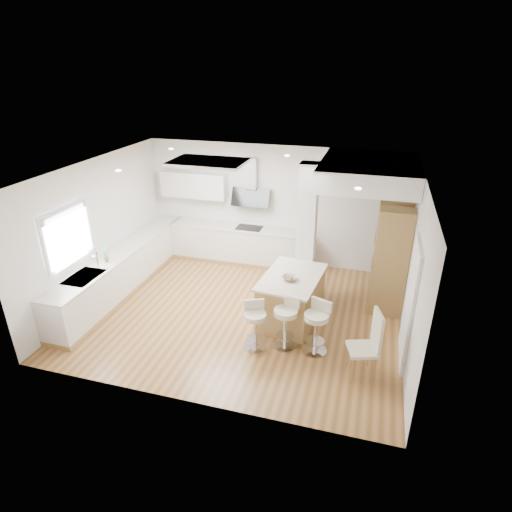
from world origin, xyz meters
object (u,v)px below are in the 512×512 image
(dining_chair, at_px, (370,342))
(bar_stool_a, at_px, (255,323))
(bar_stool_c, at_px, (317,325))
(peninsula, at_px, (291,297))
(bar_stool_b, at_px, (286,320))

(dining_chair, bearing_deg, bar_stool_a, 157.06)
(bar_stool_c, height_order, dining_chair, dining_chair)
(bar_stool_a, height_order, dining_chair, dining_chair)
(bar_stool_a, distance_m, bar_stool_c, 1.02)
(dining_chair, bearing_deg, peninsula, 122.52)
(dining_chair, bearing_deg, bar_stool_b, 147.78)
(bar_stool_b, xyz_separation_m, bar_stool_c, (0.52, -0.01, 0.01))
(peninsula, relative_size, bar_stool_b, 1.73)
(peninsula, xyz_separation_m, bar_stool_c, (0.60, -0.86, 0.07))
(peninsula, bearing_deg, bar_stool_b, -78.19)
(bar_stool_a, xyz_separation_m, bar_stool_b, (0.49, 0.19, 0.03))
(peninsula, xyz_separation_m, bar_stool_b, (0.08, -0.85, 0.06))
(bar_stool_b, distance_m, dining_chair, 1.42)
(peninsula, xyz_separation_m, bar_stool_a, (-0.41, -1.04, 0.03))
(peninsula, height_order, bar_stool_b, peninsula)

